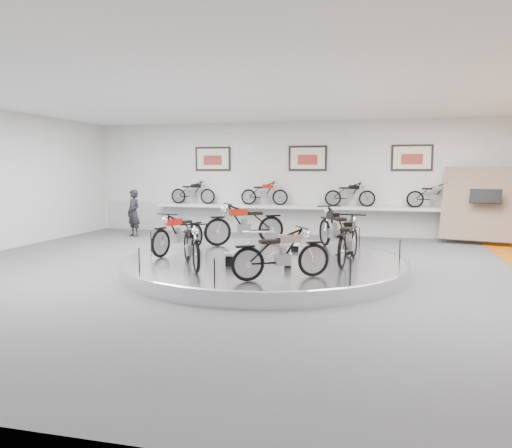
% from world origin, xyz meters
% --- Properties ---
extents(floor, '(16.00, 16.00, 0.00)m').
position_xyz_m(floor, '(0.00, 0.00, 0.00)').
color(floor, '#4E4E51').
rests_on(floor, ground).
extents(ceiling, '(16.00, 16.00, 0.00)m').
position_xyz_m(ceiling, '(0.00, 0.00, 4.00)').
color(ceiling, white).
rests_on(ceiling, wall_back).
extents(wall_back, '(16.00, 0.00, 16.00)m').
position_xyz_m(wall_back, '(0.00, 7.00, 2.00)').
color(wall_back, silver).
rests_on(wall_back, floor).
extents(wall_front, '(16.00, 0.00, 16.00)m').
position_xyz_m(wall_front, '(0.00, -7.00, 2.00)').
color(wall_front, silver).
rests_on(wall_front, floor).
extents(dado_band, '(15.68, 0.04, 1.10)m').
position_xyz_m(dado_band, '(0.00, 6.98, 0.55)').
color(dado_band, '#BCBCBA').
rests_on(dado_band, floor).
extents(display_platform, '(6.40, 6.40, 0.30)m').
position_xyz_m(display_platform, '(0.00, 0.30, 0.15)').
color(display_platform, silver).
rests_on(display_platform, floor).
extents(platform_rim, '(6.40, 6.40, 0.10)m').
position_xyz_m(platform_rim, '(0.00, 0.30, 0.27)').
color(platform_rim, '#B2B2BA').
rests_on(platform_rim, display_platform).
extents(shelf, '(11.00, 0.55, 0.10)m').
position_xyz_m(shelf, '(0.00, 6.70, 1.00)').
color(shelf, silver).
rests_on(shelf, wall_back).
extents(poster_left, '(1.35, 0.06, 0.88)m').
position_xyz_m(poster_left, '(-3.50, 6.96, 2.70)').
color(poster_left, silver).
rests_on(poster_left, wall_back).
extents(poster_center, '(1.35, 0.06, 0.88)m').
position_xyz_m(poster_center, '(0.00, 6.96, 2.70)').
color(poster_center, silver).
rests_on(poster_center, wall_back).
extents(poster_right, '(1.35, 0.06, 0.88)m').
position_xyz_m(poster_right, '(3.50, 6.96, 2.70)').
color(poster_right, silver).
rests_on(poster_right, wall_back).
extents(display_panel, '(2.56, 1.52, 2.30)m').
position_xyz_m(display_panel, '(5.60, 6.10, 1.25)').
color(display_panel, '#8F7259').
rests_on(display_panel, floor).
extents(shelf_bike_a, '(1.22, 0.43, 0.73)m').
position_xyz_m(shelf_bike_a, '(-4.20, 6.70, 1.42)').
color(shelf_bike_a, black).
rests_on(shelf_bike_a, shelf).
extents(shelf_bike_b, '(1.22, 0.43, 0.73)m').
position_xyz_m(shelf_bike_b, '(-1.50, 6.70, 1.42)').
color(shelf_bike_b, maroon).
rests_on(shelf_bike_b, shelf).
extents(shelf_bike_c, '(1.22, 0.43, 0.73)m').
position_xyz_m(shelf_bike_c, '(1.50, 6.70, 1.42)').
color(shelf_bike_c, black).
rests_on(shelf_bike_c, shelf).
extents(shelf_bike_d, '(1.22, 0.43, 0.73)m').
position_xyz_m(shelf_bike_d, '(4.20, 6.70, 1.42)').
color(shelf_bike_d, '#B3B2B7').
rests_on(shelf_bike_d, shelf).
extents(bike_a, '(1.41, 1.96, 1.09)m').
position_xyz_m(bike_a, '(1.44, 1.80, 0.85)').
color(bike_a, black).
rests_on(bike_a, display_platform).
extents(bike_b, '(1.95, 1.66, 1.13)m').
position_xyz_m(bike_b, '(-0.99, 2.21, 0.86)').
color(bike_b, maroon).
rests_on(bike_b, display_platform).
extents(bike_c, '(0.99, 1.79, 1.00)m').
position_xyz_m(bike_c, '(-2.16, 0.46, 0.80)').
color(bike_c, '#B71411').
rests_on(bike_c, display_platform).
extents(bike_d, '(1.29, 1.67, 0.94)m').
position_xyz_m(bike_d, '(-1.24, -1.05, 0.77)').
color(bike_d, black).
rests_on(bike_d, display_platform).
extents(bike_e, '(1.67, 1.35, 0.95)m').
position_xyz_m(bike_e, '(0.77, -1.73, 0.78)').
color(bike_e, '#B3B2B7').
rests_on(bike_e, display_platform).
extents(bike_f, '(0.82, 1.81, 1.03)m').
position_xyz_m(bike_f, '(1.86, 0.18, 0.81)').
color(bike_f, black).
rests_on(bike_f, display_platform).
extents(visitor, '(0.71, 0.63, 1.62)m').
position_xyz_m(visitor, '(-5.74, 5.03, 0.81)').
color(visitor, black).
rests_on(visitor, floor).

